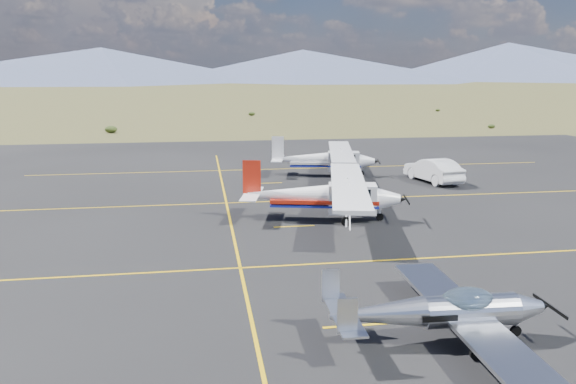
# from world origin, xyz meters

# --- Properties ---
(ground) EXTENTS (1600.00, 1600.00, 0.00)m
(ground) POSITION_xyz_m (0.00, 0.00, 0.00)
(ground) COLOR #383D1C
(ground) RESTS_ON ground
(apron) EXTENTS (72.00, 72.00, 0.02)m
(apron) POSITION_xyz_m (0.00, 7.00, 0.00)
(apron) COLOR black
(apron) RESTS_ON ground
(aircraft_low_wing) EXTENTS (6.05, 8.45, 1.84)m
(aircraft_low_wing) POSITION_xyz_m (-0.89, -4.80, 0.88)
(aircraft_low_wing) COLOR silver
(aircraft_low_wing) RESTS_ON apron
(aircraft_cessna) EXTENTS (7.59, 11.86, 3.00)m
(aircraft_cessna) POSITION_xyz_m (-1.31, 8.49, 1.33)
(aircraft_cessna) COLOR white
(aircraft_cessna) RESTS_ON apron
(aircraft_plain) EXTENTS (7.04, 11.13, 2.81)m
(aircraft_plain) POSITION_xyz_m (1.46, 20.69, 1.25)
(aircraft_plain) COLOR silver
(aircraft_plain) RESTS_ON apron
(sedan) EXTENTS (2.61, 5.13, 1.61)m
(sedan) POSITION_xyz_m (8.20, 17.26, 0.82)
(sedan) COLOR silver
(sedan) RESTS_ON apron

